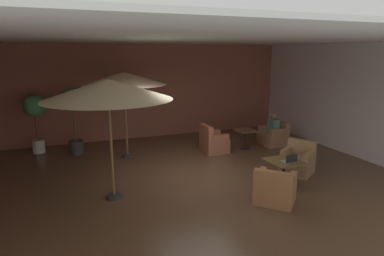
# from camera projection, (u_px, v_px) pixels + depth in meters

# --- Properties ---
(ground_plane) EXTENTS (10.58, 9.52, 0.02)m
(ground_plane) POSITION_uv_depth(u_px,v_px,m) (199.00, 179.00, 8.41)
(ground_plane) COLOR brown
(wall_back_brick) EXTENTS (10.58, 0.08, 3.45)m
(wall_back_brick) POSITION_uv_depth(u_px,v_px,m) (151.00, 91.00, 12.31)
(wall_back_brick) COLOR brown
(wall_back_brick) RESTS_ON ground_plane
(wall_right_plain) EXTENTS (0.08, 9.52, 3.45)m
(wall_right_plain) POSITION_uv_depth(u_px,v_px,m) (361.00, 101.00, 9.86)
(wall_right_plain) COLOR silver
(wall_right_plain) RESTS_ON ground_plane
(ceiling_slab) EXTENTS (10.58, 9.52, 0.06)m
(ceiling_slab) POSITION_uv_depth(u_px,v_px,m) (199.00, 38.00, 7.63)
(ceiling_slab) COLOR white
(ceiling_slab) RESTS_ON wall_back_brick
(cafe_table_front_left) EXTENTS (0.80, 0.80, 0.63)m
(cafe_table_front_left) POSITION_uv_depth(u_px,v_px,m) (284.00, 166.00, 7.89)
(cafe_table_front_left) COLOR black
(cafe_table_front_left) RESTS_ON ground_plane
(armchair_front_left_north) EXTENTS (1.04, 1.04, 0.87)m
(armchair_front_left_north) POSITION_uv_depth(u_px,v_px,m) (298.00, 161.00, 8.75)
(armchair_front_left_north) COLOR #916A47
(armchair_front_left_north) RESTS_ON ground_plane
(armchair_front_left_east) EXTENTS (1.08, 1.08, 0.79)m
(armchair_front_left_east) POSITION_uv_depth(u_px,v_px,m) (275.00, 189.00, 7.02)
(armchair_front_left_east) COLOR #9B633B
(armchair_front_left_east) RESTS_ON ground_plane
(cafe_table_front_right) EXTENTS (0.64, 0.64, 0.63)m
(cafe_table_front_right) POSITION_uv_depth(u_px,v_px,m) (245.00, 134.00, 10.99)
(cafe_table_front_right) COLOR black
(cafe_table_front_right) RESTS_ON ground_plane
(armchair_front_right_north) EXTENTS (0.81, 0.82, 0.81)m
(armchair_front_right_north) POSITION_uv_depth(u_px,v_px,m) (274.00, 136.00, 11.46)
(armchair_front_right_north) COLOR #96654A
(armchair_front_right_north) RESTS_ON ground_plane
(armchair_front_right_east) EXTENTS (0.75, 0.78, 0.91)m
(armchair_front_right_east) POSITION_uv_depth(u_px,v_px,m) (213.00, 142.00, 10.61)
(armchair_front_right_east) COLOR #9F5A3F
(armchair_front_right_east) RESTS_ON ground_plane
(patio_umbrella_tall_red) EXTENTS (2.69, 2.69, 2.62)m
(patio_umbrella_tall_red) POSITION_uv_depth(u_px,v_px,m) (108.00, 90.00, 6.78)
(patio_umbrella_tall_red) COLOR #2D2D2D
(patio_umbrella_tall_red) RESTS_ON ground_plane
(patio_umbrella_center_beige) EXTENTS (2.50, 2.50, 2.59)m
(patio_umbrella_center_beige) POSITION_uv_depth(u_px,v_px,m) (124.00, 79.00, 9.65)
(patio_umbrella_center_beige) COLOR #2D2D2D
(patio_umbrella_center_beige) RESTS_ON ground_plane
(potted_tree_left_corner) EXTENTS (0.70, 0.70, 2.10)m
(potted_tree_left_corner) POSITION_uv_depth(u_px,v_px,m) (73.00, 109.00, 10.16)
(potted_tree_left_corner) COLOR #373332
(potted_tree_left_corner) RESTS_ON ground_plane
(potted_tree_mid_left) EXTENTS (0.69, 0.69, 1.87)m
(potted_tree_mid_left) POSITION_uv_depth(u_px,v_px,m) (35.00, 112.00, 10.32)
(potted_tree_mid_left) COLOR silver
(potted_tree_mid_left) RESTS_ON ground_plane
(patron_blue_shirt) EXTENTS (0.25, 0.40, 0.68)m
(patron_blue_shirt) POSITION_uv_depth(u_px,v_px,m) (273.00, 125.00, 11.36)
(patron_blue_shirt) COLOR #51755D
(patron_blue_shirt) RESTS_ON ground_plane
(iced_drink_cup) EXTENTS (0.08, 0.08, 0.11)m
(iced_drink_cup) POSITION_uv_depth(u_px,v_px,m) (289.00, 158.00, 7.89)
(iced_drink_cup) COLOR white
(iced_drink_cup) RESTS_ON cafe_table_front_left
(open_laptop) EXTENTS (0.32, 0.23, 0.20)m
(open_laptop) POSITION_uv_depth(u_px,v_px,m) (290.00, 160.00, 7.74)
(open_laptop) COLOR #9EA0A5
(open_laptop) RESTS_ON cafe_table_front_left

